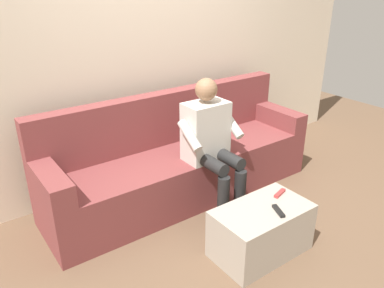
% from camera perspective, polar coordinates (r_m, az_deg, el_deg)
% --- Properties ---
extents(ground_plane, '(8.00, 8.00, 0.00)m').
position_cam_1_polar(ground_plane, '(3.26, 5.66, -12.47)').
color(ground_plane, brown).
extents(back_wall, '(5.37, 0.06, 2.66)m').
position_cam_1_polar(back_wall, '(3.67, -6.52, 14.40)').
color(back_wall, beige).
rests_on(back_wall, ground).
extents(couch, '(2.56, 0.70, 0.95)m').
position_cam_1_polar(couch, '(3.58, -1.74, -2.75)').
color(couch, brown).
rests_on(couch, ground).
extents(coffee_table, '(0.72, 0.42, 0.38)m').
position_cam_1_polar(coffee_table, '(2.96, 10.19, -12.49)').
color(coffee_table, '#A89E8E').
rests_on(coffee_table, ground).
extents(person_solo_seated, '(0.52, 0.53, 1.17)m').
position_cam_1_polar(person_solo_seated, '(3.22, 2.79, 0.67)').
color(person_solo_seated, beige).
rests_on(person_solo_seated, ground).
extents(remote_black, '(0.09, 0.15, 0.02)m').
position_cam_1_polar(remote_black, '(2.83, 12.70, -9.65)').
color(remote_black, black).
rests_on(remote_black, coffee_table).
extents(remote_red, '(0.14, 0.07, 0.02)m').
position_cam_1_polar(remote_red, '(3.03, 12.88, -7.12)').
color(remote_red, '#B73333').
rests_on(remote_red, coffee_table).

